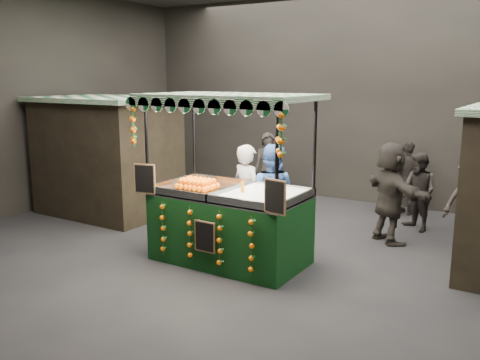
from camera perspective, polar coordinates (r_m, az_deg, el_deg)
The scene contains 13 objects.
ground at distance 8.75m, azimuth 1.60°, elevation -8.89°, with size 12.00×12.00×0.00m, color black.
market_hall at distance 8.21m, azimuth 1.73°, elevation 13.83°, with size 12.10×10.10×5.05m.
neighbour_stall_left at distance 11.88m, azimuth -14.45°, elevation 2.70°, with size 3.00×2.20×2.60m.
juice_stall at distance 8.43m, azimuth -1.20°, elevation -3.57°, with size 2.86×1.68×2.77m.
vendor_grey at distance 9.22m, azimuth 0.81°, elevation -1.78°, with size 0.79×0.65×1.86m.
vendor_blue at distance 9.16m, azimuth 3.45°, elevation -1.82°, with size 1.03×0.86×1.88m.
shopper_0 at distance 11.63m, azimuth 3.12°, elevation 0.84°, with size 0.77×0.65×1.81m.
shopper_1 at distance 10.80m, azimuth 19.16°, elevation -1.25°, with size 0.97×0.95×1.57m.
shopper_2 at distance 12.00m, azimuth 18.10°, elevation 0.18°, with size 1.01×0.55×1.63m.
shopper_3 at distance 10.25m, azimuth 24.32°, elevation -2.15°, with size 1.21×1.06×1.62m.
shopper_4 at distance 12.66m, azimuth -9.27°, elevation 1.48°, with size 0.99×0.80×1.77m.
shopper_5 at distance 9.83m, azimuth 16.34°, elevation -1.34°, with size 1.69×1.55×1.88m.
shopper_6 at distance 11.79m, azimuth 16.17°, elevation -0.19°, with size 0.60×0.66×1.51m.
Camera 1 is at (4.14, -7.08, 3.03)m, focal length 38.47 mm.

